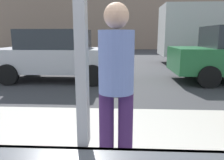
% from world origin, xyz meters
% --- Properties ---
extents(ground_plane, '(60.00, 60.00, 0.00)m').
position_xyz_m(ground_plane, '(0.00, 8.00, 0.00)').
color(ground_plane, '#38383A').
extents(sidewalk_strip, '(16.00, 2.80, 0.12)m').
position_xyz_m(sidewalk_strip, '(0.00, 1.60, 0.06)').
color(sidewalk_strip, '#B2ADA3').
rests_on(sidewalk_strip, ground).
extents(building_facade_far, '(28.00, 1.20, 6.15)m').
position_xyz_m(building_facade_far, '(0.00, 23.76, 3.08)').
color(building_facade_far, gray).
rests_on(building_facade_far, ground).
extents(parked_car_silver, '(4.14, 1.95, 1.67)m').
position_xyz_m(parked_car_silver, '(-2.01, 6.23, 0.85)').
color(parked_car_silver, '#BCBCC1').
rests_on(parked_car_silver, ground).
extents(box_truck, '(6.65, 2.44, 3.03)m').
position_xyz_m(box_truck, '(5.35, 11.00, 1.64)').
color(box_truck, beige).
rests_on(box_truck, ground).
extents(pedestrian, '(0.32, 0.32, 1.63)m').
position_xyz_m(pedestrian, '(0.13, 1.02, 1.06)').
color(pedestrian, '#391F50').
rests_on(pedestrian, sidewalk_strip).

